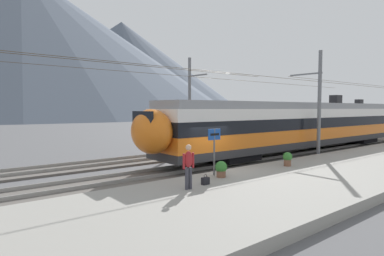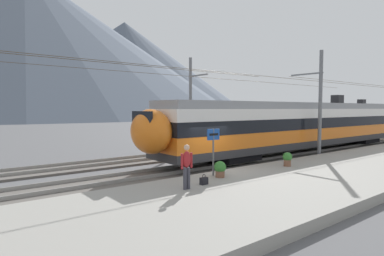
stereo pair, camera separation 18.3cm
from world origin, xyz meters
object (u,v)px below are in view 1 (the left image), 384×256
Objects in this scene: catenary_mast_mid at (317,102)px; train_near_platform at (304,124)px; handbag_beside_passenger at (205,181)px; potted_plant_platform_edge at (288,158)px; passenger_walking at (188,164)px; potted_plant_by_shelter at (221,168)px; train_far_track at (337,119)px; catenary_mast_far_side at (191,102)px; platform_sign at (214,141)px.

train_near_platform is at bearing 49.95° from catenary_mast_mid.
potted_plant_platform_edge reaches higher than handbag_beside_passenger.
passenger_walking is 2.61m from potted_plant_by_shelter.
train_far_track reaches higher than handbag_beside_passenger.
train_far_track reaches higher than potted_plant_platform_edge.
potted_plant_platform_edge is (7.06, 0.57, -0.52)m from passenger_walking.
passenger_walking is (-8.63, -10.78, -2.59)m from catenary_mast_far_side.
passenger_walking is (-28.60, -8.99, -0.89)m from train_far_track.
potted_plant_platform_edge is (-1.58, -10.21, -3.12)m from catenary_mast_far_side.
platform_sign is at bearing -163.51° from train_far_track.
platform_sign is 2.97× the size of potted_plant_by_shelter.
platform_sign is 4.80m from potted_plant_platform_edge.
handbag_beside_passenger is (-1.46, -1.08, -1.40)m from platform_sign.
potted_plant_by_shelter is (1.45, 0.61, 0.24)m from handbag_beside_passenger.
catenary_mast_mid reaches higher than platform_sign.
train_near_platform reaches higher than passenger_walking.
catenary_mast_far_side is at bearing 51.31° from passenger_walking.
passenger_walking is 1.27m from handbag_beside_passenger.
platform_sign reaches higher than handbag_beside_passenger.
train_near_platform is at bearing 26.59° from potted_plant_platform_edge.
train_near_platform is at bearing 16.32° from potted_plant_by_shelter.
train_near_platform is 12.52m from platform_sign.
train_near_platform is 13.53× the size of platform_sign.
train_far_track is at bearing 17.42° from potted_plant_by_shelter.
passenger_walking is 7.10m from potted_plant_platform_edge.
train_far_track is 0.88× the size of catenary_mast_mid.
handbag_beside_passenger is at bearing -143.58° from platform_sign.
potted_plant_platform_edge is (-7.52, -3.76, -1.41)m from train_near_platform.
train_far_track is at bearing -5.13° from catenary_mast_far_side.
train_far_track is 20.12m from catenary_mast_far_side.
passenger_walking reaches higher than potted_plant_by_shelter.
handbag_beside_passenger is at bearing -169.62° from catenary_mast_mid.
train_far_track is (14.03, 4.66, 0.01)m from train_near_platform.
passenger_walking is at bearing -153.06° from platform_sign.
train_far_track is 46.26× the size of potted_plant_platform_edge.
train_far_track is 30.00m from passenger_walking.
passenger_walking is (-12.91, -2.35, -2.51)m from catenary_mast_mid.
train_near_platform is at bearing -47.37° from catenary_mast_far_side.
train_near_platform is 40.15× the size of potted_plant_by_shelter.
potted_plant_platform_edge is (-5.85, -1.78, -3.04)m from catenary_mast_mid.
train_near_platform reaches higher than platform_sign.
train_far_track is 20.19× the size of passenger_walking.
catenary_mast_far_side is (-5.94, 6.45, 1.71)m from train_near_platform.
potted_plant_by_shelter is at bearing 22.90° from handbag_beside_passenger.
train_near_platform is 14.78m from train_far_track.
potted_plant_platform_edge is (4.61, -0.68, -1.13)m from platform_sign.
catenary_mast_mid is 12.57m from handbag_beside_passenger.
platform_sign is (-12.13, -3.09, -0.28)m from train_near_platform.
catenary_mast_far_side reaches higher than catenary_mast_mid.
potted_plant_platform_edge is at bearing -163.07° from catenary_mast_mid.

